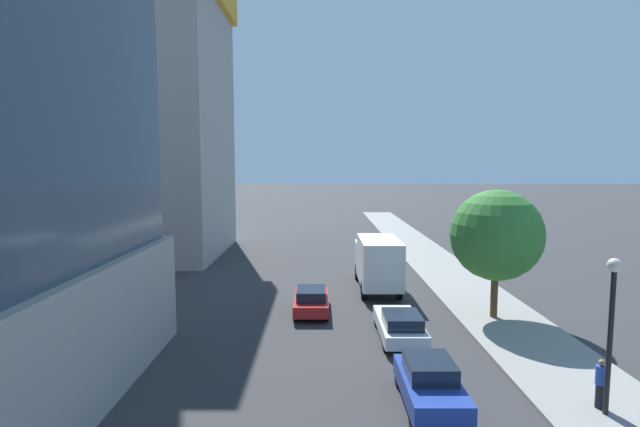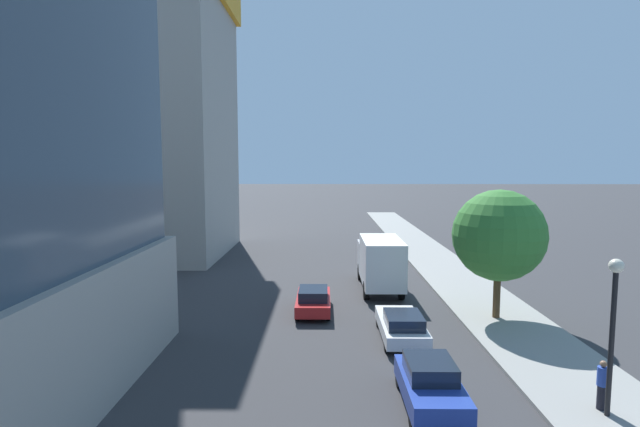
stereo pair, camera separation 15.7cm
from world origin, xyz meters
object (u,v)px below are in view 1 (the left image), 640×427
Objects in this scene: pedestrian_blue_shirt at (601,383)px; car_white at (400,325)px; construction_building at (137,98)px; street_lamp at (612,311)px; car_red at (312,300)px; box_truck at (378,261)px; street_tree at (497,235)px; car_blue at (430,383)px.

car_white is at bearing 129.59° from pedestrian_blue_shirt.
construction_building reaches higher than street_lamp.
box_truck is at bearing 49.03° from car_red.
construction_building is 31.92m from car_white.
street_tree is at bearing -6.92° from car_red.
street_tree is at bearing 90.20° from street_lamp.
car_red is 6.42m from box_truck.
car_blue reaches higher than car_red.
car_blue is (-5.37, 0.86, -2.74)m from street_lamp.
car_red is at bearing -130.97° from box_truck.
car_blue is 6.07m from car_white.
street_tree is 11.05m from car_blue.
construction_building is at bearing 131.88° from car_red.
car_blue is at bearing -90.00° from car_white.
street_tree is (25.05, -18.53, -9.39)m from construction_building.
car_white is at bearing -90.00° from box_truck.
pedestrian_blue_shirt is (0.07, -9.41, -3.45)m from street_tree.
street_lamp is (25.09, -28.33, -10.32)m from construction_building.
car_blue is at bearing -54.34° from construction_building.
pedestrian_blue_shirt is (5.41, -6.54, 0.28)m from car_white.
construction_building is at bearing 147.38° from box_truck.
street_tree is at bearing -36.48° from construction_building.
street_lamp is 9.21m from car_white.
pedestrian_blue_shirt reaches higher than car_red.
street_tree is 1.40× the size of car_white.
box_truck is (0.00, 14.85, 1.16)m from car_blue.
street_lamp is 6.09m from car_blue.
construction_building is 32.54m from street_tree.
street_lamp is 2.55m from pedestrian_blue_shirt.
construction_building is at bearing 131.52° from street_lamp.
car_red is at bearing 130.95° from street_lamp.
car_blue is (-5.34, -8.94, -3.67)m from street_tree.
car_red is (15.58, -17.38, -13.11)m from construction_building.
construction_building is 8.26× the size of car_red.
car_white is 1.11× the size of car_red.
pedestrian_blue_shirt reaches higher than car_blue.
box_truck is 16.27m from pedestrian_blue_shirt.
box_truck reaches higher than car_red.
street_lamp reaches higher than car_red.
car_blue is 14.90m from box_truck.
construction_building is at bearing 125.66° from car_blue.
car_blue is 0.86× the size of car_white.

